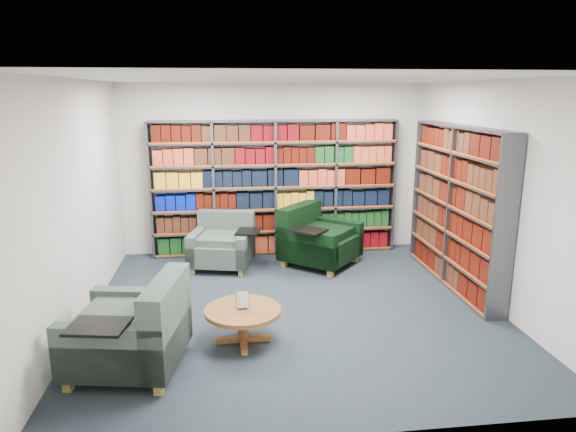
{
  "coord_description": "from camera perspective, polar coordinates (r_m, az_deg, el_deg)",
  "views": [
    {
      "loc": [
        -0.81,
        -5.95,
        2.65
      ],
      "look_at": [
        0.0,
        0.6,
        1.05
      ],
      "focal_mm": 32.0,
      "sensor_mm": 36.0,
      "label": 1
    }
  ],
  "objects": [
    {
      "name": "chair_teal_left",
      "position": [
        8.07,
        -7.2,
        -3.2
      ],
      "size": [
        1.16,
        1.08,
        0.81
      ],
      "color": "#09323F",
      "rests_on": "ground"
    },
    {
      "name": "bookshelf_back",
      "position": [
        8.47,
        -1.45,
        3.08
      ],
      "size": [
        4.0,
        0.28,
        2.2
      ],
      "color": "#47494F",
      "rests_on": "ground"
    },
    {
      "name": "bookshelf_right",
      "position": [
        7.43,
        18.21,
        0.89
      ],
      "size": [
        0.28,
        2.5,
        2.2
      ],
      "color": "#47494F",
      "rests_on": "ground"
    },
    {
      "name": "coffee_table",
      "position": [
        5.64,
        -5.02,
        -10.97
      ],
      "size": [
        0.82,
        0.82,
        0.58
      ],
      "color": "brown",
      "rests_on": "ground"
    },
    {
      "name": "room_shell",
      "position": [
        6.13,
        0.69,
        1.86
      ],
      "size": [
        5.02,
        5.02,
        2.82
      ],
      "color": "black",
      "rests_on": "ground"
    },
    {
      "name": "chair_green_right",
      "position": [
        8.1,
        3.03,
        -2.75
      ],
      "size": [
        1.42,
        1.42,
        0.91
      ],
      "color": "black",
      "rests_on": "ground"
    },
    {
      "name": "chair_teal_front",
      "position": [
        5.3,
        -16.41,
        -12.41
      ],
      "size": [
        1.19,
        1.3,
        0.93
      ],
      "color": "#09323F",
      "rests_on": "ground"
    }
  ]
}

